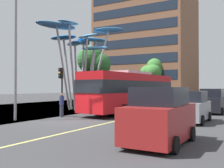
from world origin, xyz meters
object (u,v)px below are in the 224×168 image
object	(u,v)px
pedestrian	(62,105)
street_lamp	(19,38)
no_entry_sign	(95,94)
red_bus	(131,90)
traffic_light_kerb_near	(61,81)
traffic_light_kerb_far	(99,85)
leaf_sculpture	(81,43)
car_parked_mid	(192,107)
car_parked_near	(160,117)
traffic_light_island_mid	(132,86)
car_parked_far	(213,102)

from	to	relation	value
pedestrian	street_lamp	bearing A→B (deg)	-109.95
no_entry_sign	pedestrian	bearing A→B (deg)	-81.02
red_bus	no_entry_sign	bearing A→B (deg)	177.20
pedestrian	traffic_light_kerb_near	bearing A→B (deg)	137.03
traffic_light_kerb_far	street_lamp	distance (m)	9.21
leaf_sculpture	red_bus	bearing A→B (deg)	-7.22
traffic_light_kerb_far	car_parked_mid	bearing A→B (deg)	-21.55
traffic_light_kerb_far	car_parked_near	xyz separation A→B (m)	(9.83, -10.88, -1.40)
traffic_light_kerb_far	no_entry_sign	world-z (taller)	traffic_light_kerb_far
traffic_light_island_mid	red_bus	bearing A→B (deg)	-64.79
traffic_light_kerb_far	pedestrian	bearing A→B (deg)	-86.60
leaf_sculpture	street_lamp	world-z (taller)	street_lamp
traffic_light_island_mid	street_lamp	size ratio (longest dim) A/B	0.37
red_bus	car_parked_far	world-z (taller)	red_bus
traffic_light_kerb_far	pedestrian	size ratio (longest dim) A/B	1.90
street_lamp	no_entry_sign	size ratio (longest dim) A/B	3.76
leaf_sculpture	traffic_light_island_mid	distance (m)	7.72
traffic_light_kerb_near	traffic_light_kerb_far	bearing A→B (deg)	90.54
leaf_sculpture	traffic_light_island_mid	size ratio (longest dim) A/B	2.69
traffic_light_kerb_far	street_lamp	world-z (taller)	street_lamp
traffic_light_kerb_far	car_parked_far	world-z (taller)	traffic_light_kerb_far
traffic_light_island_mid	car_parked_near	size ratio (longest dim) A/B	0.84
car_parked_near	street_lamp	xyz separation A→B (m)	(-10.59, 2.25, 4.49)
traffic_light_kerb_near	no_entry_sign	xyz separation A→B (m)	(-0.64, 5.57, -1.09)
car_parked_far	pedestrian	distance (m)	12.86
traffic_light_island_mid	traffic_light_kerb_near	bearing A→B (deg)	-91.42
no_entry_sign	traffic_light_island_mid	bearing A→B (deg)	81.46
traffic_light_island_mid	car_parked_far	distance (m)	9.86
car_parked_near	car_parked_mid	world-z (taller)	car_parked_near
red_bus	leaf_sculpture	xyz separation A→B (m)	(-5.99, 0.76, 4.80)
car_parked_far	street_lamp	xyz separation A→B (m)	(-10.35, -11.95, 4.56)
traffic_light_island_mid	street_lamp	xyz separation A→B (m)	(-1.11, -15.06, 3.13)
leaf_sculpture	street_lamp	distance (m)	9.69
leaf_sculpture	car_parked_mid	bearing A→B (deg)	-20.50
no_entry_sign	car_parked_far	bearing A→B (deg)	16.91
car_parked_mid	pedestrian	size ratio (longest dim) A/B	2.18
traffic_light_kerb_far	traffic_light_island_mid	distance (m)	6.43
red_bus	traffic_light_kerb_far	size ratio (longest dim) A/B	3.50
red_bus	car_parked_far	size ratio (longest dim) A/B	2.58
traffic_light_kerb_near	no_entry_sign	world-z (taller)	traffic_light_kerb_near
leaf_sculpture	car_parked_far	distance (m)	13.76
traffic_light_kerb_near	traffic_light_island_mid	distance (m)	11.78
traffic_light_island_mid	leaf_sculpture	bearing A→B (deg)	-117.83
red_bus	pedestrian	bearing A→B (deg)	-118.17
red_bus	no_entry_sign	distance (m)	3.97
car_parked_mid	car_parked_far	distance (m)	7.03
car_parked_far	street_lamp	bearing A→B (deg)	-130.90
red_bus	car_parked_near	xyz separation A→B (m)	(6.47, -10.91, -0.92)
traffic_light_kerb_far	traffic_light_island_mid	xyz separation A→B (m)	(0.34, 6.43, -0.03)
traffic_light_kerb_far	traffic_light_island_mid	size ratio (longest dim) A/B	1.01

